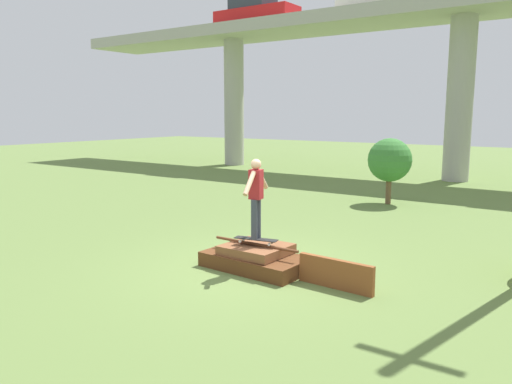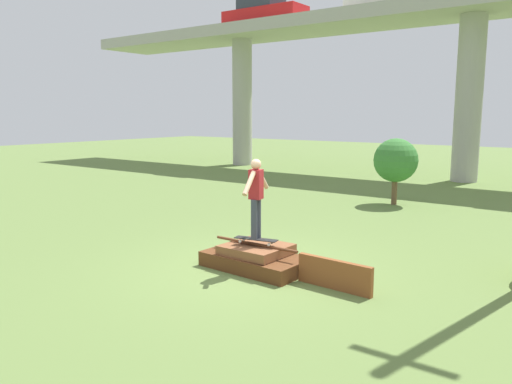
# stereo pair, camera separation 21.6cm
# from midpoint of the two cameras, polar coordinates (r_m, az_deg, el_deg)

# --- Properties ---
(ground_plane) EXTENTS (80.00, 80.00, 0.00)m
(ground_plane) POSITION_cam_midpoint_polar(r_m,az_deg,el_deg) (9.54, -0.73, -8.75)
(ground_plane) COLOR olive
(scrap_pile) EXTENTS (2.03, 1.16, 0.50)m
(scrap_pile) POSITION_cam_midpoint_polar(r_m,az_deg,el_deg) (9.50, -0.71, -7.58)
(scrap_pile) COLOR #5B3319
(scrap_pile) RESTS_ON ground_plane
(scrap_plank_loose) EXTENTS (1.38, 0.17, 0.50)m
(scrap_plank_loose) POSITION_cam_midpoint_polar(r_m,az_deg,el_deg) (8.54, 8.36, -9.24)
(scrap_plank_loose) COLOR brown
(scrap_plank_loose) RESTS_ON ground_plane
(skateboard) EXTENTS (0.85, 0.36, 0.09)m
(skateboard) POSITION_cam_midpoint_polar(r_m,az_deg,el_deg) (9.35, -0.66, -5.44)
(skateboard) COLOR black
(skateboard) RESTS_ON scrap_pile
(skater) EXTENTS (0.31, 1.05, 1.49)m
(skater) POSITION_cam_midpoint_polar(r_m,az_deg,el_deg) (9.17, -0.67, -0.20)
(skater) COLOR #383D4C
(skater) RESTS_ON skateboard
(highway_overpass) EXTENTS (44.00, 3.83, 7.55)m
(highway_overpass) POSITION_cam_midpoint_polar(r_m,az_deg,el_deg) (23.51, 22.46, 17.11)
(highway_overpass) COLOR #A8A59E
(highway_overpass) RESTS_ON ground_plane
(car_on_overpass_far_right) EXTENTS (4.48, 1.63, 1.46)m
(car_on_overpass_far_right) POSITION_cam_midpoint_polar(r_m,az_deg,el_deg) (27.57, -0.35, 19.91)
(car_on_overpass_far_right) COLOR red
(car_on_overpass_far_right) RESTS_ON highway_overpass
(tree_behind_left) EXTENTS (1.40, 1.40, 2.13)m
(tree_behind_left) POSITION_cam_midpoint_polar(r_m,az_deg,el_deg) (16.55, 14.67, 3.53)
(tree_behind_left) COLOR brown
(tree_behind_left) RESTS_ON ground_plane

